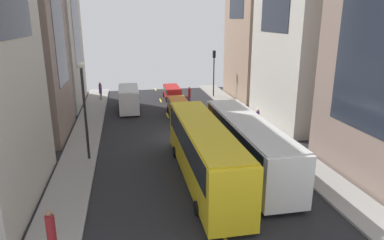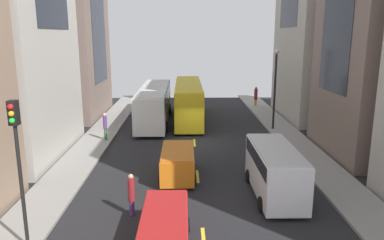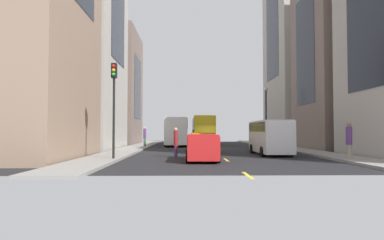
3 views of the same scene
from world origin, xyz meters
TOP-DOWN VIEW (x-y plane):
  - ground_plane at (0.00, 0.00)m, footprint 42.06×42.06m
  - sidewalk_west at (-7.75, 0.00)m, footprint 2.55×44.00m
  - sidewalk_east at (7.75, 0.00)m, footprint 2.55×44.00m
  - lane_stripe_0 at (0.00, -21.00)m, footprint 0.16×2.00m
  - lane_stripe_1 at (0.00, -14.00)m, footprint 0.16×2.00m
  - lane_stripe_2 at (0.00, -7.00)m, footprint 0.16×2.00m
  - lane_stripe_3 at (0.00, 0.00)m, footprint 0.16×2.00m
  - lane_stripe_4 at (0.00, 7.00)m, footprint 0.16×2.00m
  - lane_stripe_5 at (0.00, 14.00)m, footprint 0.16×2.00m
  - lane_stripe_6 at (0.00, 21.00)m, footprint 0.16×2.00m
  - building_west_2 at (-12.42, 10.38)m, footprint 6.45×10.26m
  - building_east_1 at (12.89, -2.84)m, footprint 7.39×8.63m
  - building_east_2 at (12.40, 9.03)m, footprint 6.41×10.71m
  - city_bus_white at (-3.62, 7.11)m, footprint 2.80×12.58m
  - streetcar_yellow at (-0.37, 8.22)m, footprint 2.70×12.92m
  - delivery_van_white at (3.88, -9.68)m, footprint 2.25×5.82m
  - car_red_0 at (-1.54, -14.62)m, footprint 1.95×4.33m
  - car_orange_1 at (-1.17, -7.02)m, footprint 2.06×4.27m
  - pedestrian_crossing_near at (7.19, -15.08)m, footprint 0.35×0.35m
  - pedestrian_crossing_mid at (-3.21, -11.77)m, footprint 0.31×0.31m
  - pedestrian_walking_far at (7.46, 14.49)m, footprint 0.38×0.38m
  - pedestrian_waiting_curb at (-6.94, 0.50)m, footprint 0.30×0.30m
  - traffic_light_near_corner at (-6.87, -14.55)m, footprint 0.32×0.44m
  - streetlamp_near at (6.97, 3.74)m, footprint 0.44×0.44m

SIDE VIEW (x-z plane):
  - ground_plane at x=0.00m, z-range 0.00..0.00m
  - lane_stripe_0 at x=0.00m, z-range 0.00..0.01m
  - lane_stripe_1 at x=0.00m, z-range 0.00..0.01m
  - lane_stripe_2 at x=0.00m, z-range 0.00..0.01m
  - lane_stripe_3 at x=0.00m, z-range 0.00..0.01m
  - lane_stripe_4 at x=0.00m, z-range 0.00..0.01m
  - lane_stripe_5 at x=0.00m, z-range 0.00..0.01m
  - lane_stripe_6 at x=0.00m, z-range 0.00..0.01m
  - sidewalk_west at x=-7.75m, z-range 0.00..0.15m
  - sidewalk_east at x=7.75m, z-range 0.00..0.15m
  - car_red_0 at x=-1.54m, z-range 0.14..1.73m
  - car_orange_1 at x=-1.17m, z-range 0.15..1.81m
  - pedestrian_crossing_mid at x=-3.21m, z-range 0.07..2.11m
  - pedestrian_walking_far at x=7.46m, z-range 0.20..2.40m
  - pedestrian_waiting_curb at x=-6.94m, z-range 0.24..2.37m
  - pedestrian_crossing_near at x=7.19m, z-range 0.23..2.39m
  - delivery_van_white at x=3.88m, z-range 0.23..2.80m
  - city_bus_white at x=-3.62m, z-range 0.33..3.69m
  - streetcar_yellow at x=-0.37m, z-range 0.33..3.92m
  - traffic_light_near_corner at x=-6.87m, z-range 1.28..7.05m
  - streetlamp_near at x=6.97m, z-range 0.94..7.79m
  - building_west_2 at x=-12.42m, z-range 0.00..15.48m
  - building_east_1 at x=12.89m, z-range 0.00..19.68m
  - building_east_2 at x=12.40m, z-range 0.00..39.32m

